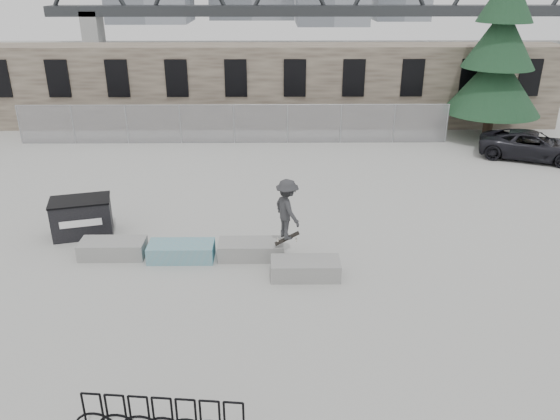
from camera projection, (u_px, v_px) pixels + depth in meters
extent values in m
plane|color=#A8A8A4|center=(208.00, 258.00, 16.93)|extent=(120.00, 120.00, 0.00)
cube|color=brown|center=(238.00, 86.00, 30.94)|extent=(36.00, 2.50, 4.50)
cube|color=black|center=(58.00, 79.00, 29.42)|extent=(1.20, 0.12, 2.00)
cube|color=black|center=(117.00, 78.00, 29.45)|extent=(1.20, 0.12, 2.00)
cube|color=black|center=(177.00, 78.00, 29.48)|extent=(1.20, 0.12, 2.00)
cube|color=black|center=(236.00, 78.00, 29.52)|extent=(1.20, 0.12, 2.00)
cube|color=black|center=(295.00, 78.00, 29.55)|extent=(1.20, 0.12, 2.00)
cube|color=black|center=(354.00, 78.00, 29.58)|extent=(1.20, 0.12, 2.00)
cube|color=black|center=(412.00, 78.00, 29.61)|extent=(1.20, 0.12, 2.00)
cube|color=black|center=(471.00, 78.00, 29.65)|extent=(1.20, 0.12, 2.00)
cube|color=black|center=(530.00, 78.00, 29.68)|extent=(1.20, 0.12, 2.00)
cylinder|color=gray|center=(19.00, 125.00, 27.88)|extent=(0.06, 0.06, 2.00)
cylinder|color=gray|center=(73.00, 125.00, 27.91)|extent=(0.06, 0.06, 2.00)
cylinder|color=gray|center=(127.00, 124.00, 27.94)|extent=(0.06, 0.06, 2.00)
cylinder|color=gray|center=(180.00, 124.00, 27.97)|extent=(0.06, 0.06, 2.00)
cylinder|color=gray|center=(234.00, 124.00, 28.00)|extent=(0.06, 0.06, 2.00)
cylinder|color=gray|center=(287.00, 124.00, 28.03)|extent=(0.06, 0.06, 2.00)
cylinder|color=gray|center=(341.00, 124.00, 28.05)|extent=(0.06, 0.06, 2.00)
cylinder|color=gray|center=(394.00, 124.00, 28.08)|extent=(0.06, 0.06, 2.00)
cylinder|color=gray|center=(447.00, 124.00, 28.11)|extent=(0.06, 0.06, 2.00)
cube|color=#99999E|center=(234.00, 124.00, 28.00)|extent=(22.00, 0.02, 2.00)
cylinder|color=gray|center=(233.00, 105.00, 27.60)|extent=(22.00, 0.04, 0.04)
cube|color=gray|center=(113.00, 249.00, 16.92)|extent=(2.00, 0.90, 0.53)
cube|color=#2D471E|center=(112.00, 243.00, 16.84)|extent=(1.76, 0.66, 0.10)
cube|color=teal|center=(181.00, 251.00, 16.75)|extent=(2.00, 0.90, 0.53)
cube|color=#2D471E|center=(181.00, 245.00, 16.67)|extent=(1.76, 0.66, 0.10)
cube|color=gray|center=(251.00, 249.00, 16.86)|extent=(2.00, 0.90, 0.53)
cube|color=#2D471E|center=(251.00, 244.00, 16.78)|extent=(1.76, 0.66, 0.10)
cube|color=gray|center=(305.00, 269.00, 15.77)|extent=(2.00, 0.90, 0.53)
cube|color=#2D471E|center=(305.00, 262.00, 15.69)|extent=(1.76, 0.66, 0.10)
cube|color=black|center=(82.00, 218.00, 18.21)|extent=(2.11, 1.57, 1.22)
cube|color=black|center=(79.00, 200.00, 17.96)|extent=(2.16, 1.62, 0.06)
cube|color=white|center=(81.00, 224.00, 17.67)|extent=(1.28, 0.35, 0.24)
torus|color=black|center=(94.00, 412.00, 10.35)|extent=(0.89, 0.14, 0.89)
torus|color=black|center=(117.00, 414.00, 10.32)|extent=(0.89, 0.14, 0.89)
torus|color=black|center=(140.00, 415.00, 10.28)|extent=(0.89, 0.14, 0.89)
torus|color=black|center=(163.00, 417.00, 10.25)|extent=(0.89, 0.14, 0.89)
torus|color=black|center=(187.00, 418.00, 10.21)|extent=(0.89, 0.14, 0.89)
torus|color=black|center=(210.00, 420.00, 10.18)|extent=(0.89, 0.14, 0.89)
cylinder|color=#38281E|center=(489.00, 117.00, 28.79)|extent=(0.50, 0.50, 2.27)
cone|color=black|center=(495.00, 82.00, 28.05)|extent=(4.89, 4.89, 3.20)
cone|color=black|center=(502.00, 37.00, 27.17)|extent=(3.60, 3.60, 3.00)
cube|color=#2D3033|center=(339.00, 11.00, 65.89)|extent=(70.00, 3.00, 1.20)
cube|color=gray|center=(93.00, 28.00, 66.38)|extent=(2.00, 3.00, 4.00)
imported|color=black|center=(532.00, 145.00, 25.72)|extent=(5.21, 3.87, 1.32)
imported|color=#2C2D2F|center=(287.00, 209.00, 15.98)|extent=(1.15, 1.37, 1.84)
cube|color=black|center=(287.00, 238.00, 16.36)|extent=(0.76, 0.30, 0.37)
cylinder|color=beige|center=(278.00, 241.00, 16.31)|extent=(0.06, 0.03, 0.06)
cylinder|color=beige|center=(278.00, 239.00, 16.44)|extent=(0.06, 0.03, 0.06)
cylinder|color=beige|center=(296.00, 241.00, 16.32)|extent=(0.06, 0.03, 0.06)
cylinder|color=beige|center=(296.00, 239.00, 16.44)|extent=(0.06, 0.03, 0.06)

